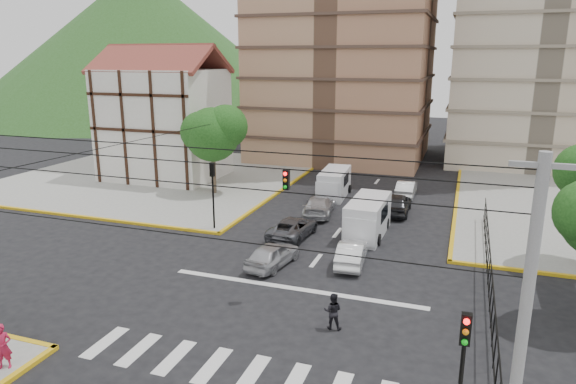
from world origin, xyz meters
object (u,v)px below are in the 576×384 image
at_px(van_left_lane, 334,184).
at_px(van_right_lane, 367,219).
at_px(traffic_light_se, 462,362).
at_px(pedestrian_crosswalk, 333,311).
at_px(traffic_light_nw, 213,184).
at_px(pedestrian_sw_corner, 3,346).
at_px(car_white_front_right, 352,253).
at_px(car_silver_front_left, 273,254).

bearing_deg(van_left_lane, van_right_lane, -66.06).
distance_m(traffic_light_se, pedestrian_crosswalk, 8.10).
xyz_separation_m(traffic_light_nw, van_right_lane, (9.70, 2.14, -1.96)).
bearing_deg(van_right_lane, traffic_light_nw, -166.33).
bearing_deg(pedestrian_sw_corner, van_right_lane, 32.71).
xyz_separation_m(car_white_front_right, pedestrian_sw_corner, (-9.71, -13.94, 0.35)).
distance_m(van_left_lane, car_white_front_right, 13.99).
relative_size(van_left_lane, car_white_front_right, 1.25).
distance_m(van_right_lane, car_silver_front_left, 7.57).
relative_size(van_left_lane, car_silver_front_left, 1.26).
relative_size(van_right_lane, van_left_lane, 1.06).
distance_m(traffic_light_se, traffic_light_nw, 22.06).
distance_m(pedestrian_sw_corner, pedestrian_crosswalk, 12.51).
relative_size(traffic_light_nw, car_silver_front_left, 1.11).
height_order(van_right_lane, pedestrian_crosswalk, van_right_lane).
xyz_separation_m(traffic_light_se, pedestrian_sw_corner, (-15.53, -0.98, -2.11)).
bearing_deg(van_right_lane, pedestrian_sw_corner, -115.98).
bearing_deg(traffic_light_se, car_white_front_right, 114.21).
relative_size(traffic_light_nw, van_right_lane, 0.83).
xyz_separation_m(van_right_lane, pedestrian_sw_corner, (-9.63, -18.72, -0.15)).
height_order(van_left_lane, car_white_front_right, van_left_lane).
xyz_separation_m(traffic_light_se, pedestrian_crosswalk, (-5.07, 5.88, -2.31)).
bearing_deg(pedestrian_sw_corner, car_white_front_right, 25.07).
relative_size(traffic_light_se, pedestrian_crosswalk, 2.75).
relative_size(car_white_front_right, pedestrian_crosswalk, 2.49).
bearing_deg(van_left_lane, traffic_light_nw, -119.94).
height_order(traffic_light_se, pedestrian_sw_corner, traffic_light_se).
height_order(van_left_lane, car_silver_front_left, van_left_lane).
xyz_separation_m(car_silver_front_left, car_white_front_right, (4.01, 1.67, -0.02)).
bearing_deg(pedestrian_crosswalk, car_white_front_right, -92.52).
bearing_deg(car_white_front_right, pedestrian_crosswalk, 91.12).
relative_size(car_silver_front_left, car_white_front_right, 0.99).
xyz_separation_m(van_right_lane, pedestrian_crosswalk, (0.84, -11.86, -0.35)).
relative_size(car_white_front_right, pedestrian_sw_corner, 2.34).
distance_m(traffic_light_nw, van_left_lane, 12.06).
bearing_deg(pedestrian_crosswalk, pedestrian_sw_corner, 24.62).
xyz_separation_m(traffic_light_se, van_left_lane, (-10.25, 26.22, -2.04)).
bearing_deg(pedestrian_crosswalk, traffic_light_se, 122.11).
distance_m(van_left_lane, car_silver_front_left, 14.95).
bearing_deg(pedestrian_crosswalk, van_left_lane, -84.34).
bearing_deg(traffic_light_nw, traffic_light_se, -45.00).
bearing_deg(car_white_front_right, van_left_lane, -76.54).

